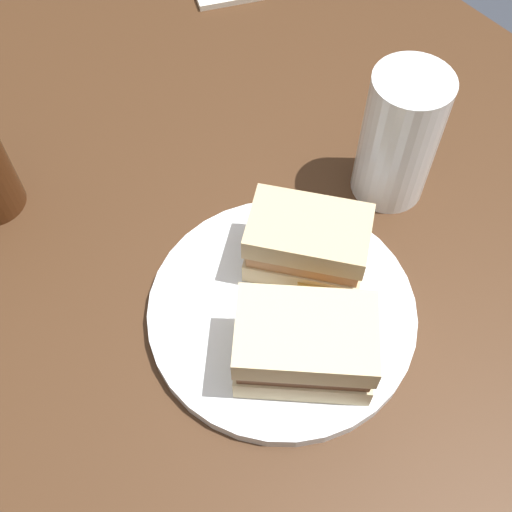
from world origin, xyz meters
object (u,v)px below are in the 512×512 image
object	(u,v)px
sandwich_half_left	(304,345)
sandwich_half_right	(307,243)
plate	(282,311)
pint_glass	(397,145)

from	to	relation	value
sandwich_half_left	sandwich_half_right	world-z (taller)	sandwich_half_left
plate	sandwich_half_left	xyz separation A→B (m)	(-0.05, 0.02, 0.04)
sandwich_half_right	pint_glass	size ratio (longest dim) A/B	0.86
sandwich_half_right	pint_glass	world-z (taller)	pint_glass
sandwich_half_left	sandwich_half_right	size ratio (longest dim) A/B	1.07
plate	pint_glass	bearing A→B (deg)	-74.56
pint_glass	sandwich_half_right	bearing A→B (deg)	100.96
plate	sandwich_half_left	bearing A→B (deg)	159.39
sandwich_half_right	sandwich_half_left	bearing A→B (deg)	138.18
plate	pint_glass	world-z (taller)	pint_glass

